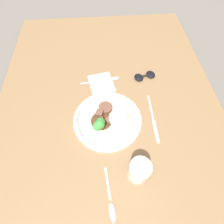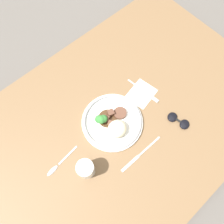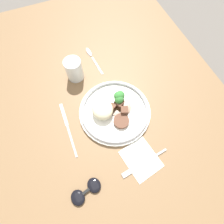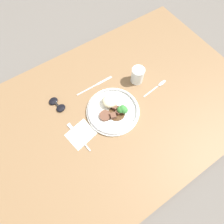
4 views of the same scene
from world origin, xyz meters
The scene contains 9 objects.
ground_plane centered at (0.00, 0.00, 0.00)m, with size 8.00×8.00×0.00m, color #5B5651.
dining_table centered at (0.00, 0.00, 0.02)m, with size 1.48×0.94×0.04m.
napkin centered at (-0.19, -0.02, 0.04)m, with size 0.14×0.12×0.00m.
plate centered at (0.00, -0.01, 0.06)m, with size 0.27×0.27×0.06m.
juice_glass centered at (0.21, 0.08, 0.08)m, with size 0.07×0.07×0.09m.
fork centered at (-0.21, -0.01, 0.04)m, with size 0.03×0.18×0.00m.
knife centered at (0.01, 0.17, 0.04)m, with size 0.22×0.01×0.00m.
spoon centered at (0.30, -0.02, 0.04)m, with size 0.16×0.03×0.01m.
sunglasses centered at (-0.22, 0.18, 0.05)m, with size 0.07×0.11×0.01m.
Camera 4 is at (-0.21, -0.31, 0.84)m, focal length 28.00 mm.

